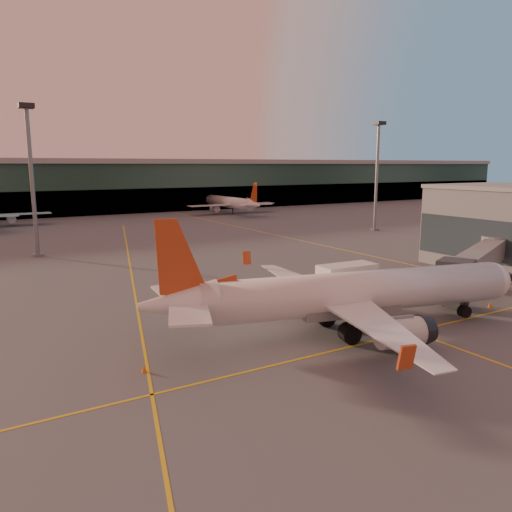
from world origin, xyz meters
TOP-DOWN VIEW (x-y plane):
  - ground at (0.00, 0.00)m, footprint 600.00×600.00m
  - taxi_markings at (-7.32, 44.49)m, footprint 100.12×173.00m
  - terminal at (0.00, 141.79)m, footprint 400.00×20.00m
  - mast_west_near at (-20.00, 66.00)m, footprint 2.40×2.40m
  - mast_east_near at (55.00, 62.00)m, footprint 2.40×2.40m
  - main_airplane at (-0.67, 8.10)m, footprint 37.21×33.87m
  - jet_bridge at (24.93, 12.02)m, footprint 24.59×13.06m
  - catering_truck at (4.66, 14.05)m, footprint 6.60×3.22m
  - pushback_tug at (24.66, 12.43)m, footprint 3.31×2.53m
  - cone_nose at (18.86, 6.39)m, footprint 0.49×0.49m
  - cone_tail at (-19.95, 8.98)m, footprint 0.43×0.43m
  - cone_wing_left at (-1.21, 25.68)m, footprint 0.49×0.49m

SIDE VIEW (x-z plane):
  - ground at x=0.00m, z-range 0.00..0.00m
  - taxi_markings at x=-7.32m, z-range 0.00..0.01m
  - cone_tail at x=-19.95m, z-range -0.01..0.54m
  - cone_nose at x=18.86m, z-range -0.01..0.61m
  - cone_wing_left at x=-1.21m, z-range -0.01..0.62m
  - pushback_tug at x=24.66m, z-range -0.14..1.37m
  - catering_truck at x=4.66m, z-range 0.34..5.37m
  - main_airplane at x=-0.67m, z-range -1.99..9.36m
  - jet_bridge at x=24.93m, z-range 1.07..6.76m
  - terminal at x=0.00m, z-range -0.04..17.56m
  - mast_west_near at x=-20.00m, z-range 2.06..27.66m
  - mast_east_near at x=55.00m, z-range 2.06..27.66m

